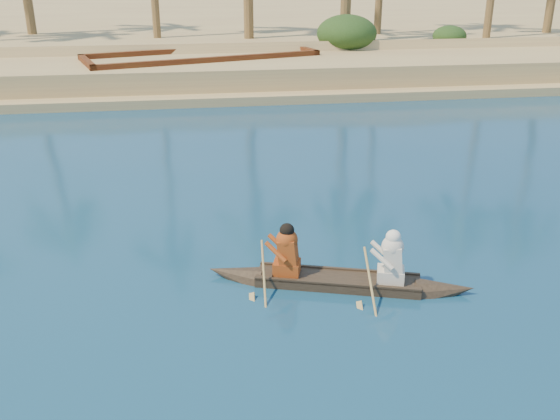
{
  "coord_description": "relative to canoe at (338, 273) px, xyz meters",
  "views": [
    {
      "loc": [
        -10.6,
        -3.34,
        5.72
      ],
      "look_at": [
        -8.79,
        8.73,
        0.75
      ],
      "focal_mm": 40.0,
      "sensor_mm": 36.0,
      "label": 1
    }
  ],
  "objects": [
    {
      "name": "shrub_cluster",
      "position": [
        8.0,
        24.81,
        0.94
      ],
      "size": [
        100.0,
        6.0,
        2.4
      ],
      "primitive_type": null,
      "color": "#1F3613",
      "rests_on": "ground"
    },
    {
      "name": "canoe",
      "position": [
        0.0,
        0.0,
        0.0
      ],
      "size": [
        4.94,
        2.12,
        1.37
      ],
      "rotation": [
        0.0,
        0.0,
        -0.3
      ],
      "color": "#3D2F21",
      "rests_on": "ground"
    },
    {
      "name": "sandy_embankment",
      "position": [
        8.0,
        40.2,
        0.26
      ],
      "size": [
        150.0,
        51.0,
        1.5
      ],
      "color": "tan",
      "rests_on": "ground"
    },
    {
      "name": "barge_mid",
      "position": [
        -1.82,
        20.31,
        0.37
      ],
      "size": [
        11.4,
        6.5,
        1.8
      ],
      "rotation": [
        0.0,
        0.0,
        0.28
      ],
      "color": "#5B3413",
      "rests_on": "ground"
    }
  ]
}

